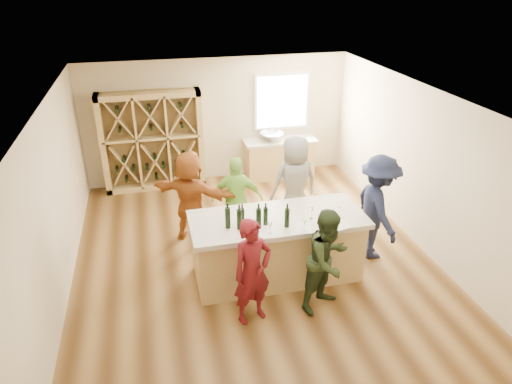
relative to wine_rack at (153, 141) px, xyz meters
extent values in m
cube|color=brown|center=(1.50, -3.27, -1.15)|extent=(6.00, 7.00, 0.10)
cube|color=white|center=(1.50, -3.27, 1.75)|extent=(6.00, 7.00, 0.10)
cube|color=beige|center=(1.50, 0.28, 0.30)|extent=(6.00, 0.10, 2.80)
cube|color=beige|center=(1.50, -6.82, 0.30)|extent=(6.00, 0.10, 2.80)
cube|color=beige|center=(-1.55, -3.27, 0.30)|extent=(0.10, 7.00, 2.80)
cube|color=beige|center=(4.55, -3.27, 0.30)|extent=(0.10, 7.00, 2.80)
cube|color=white|center=(3.00, 0.20, 0.65)|extent=(1.30, 0.06, 1.30)
cube|color=white|center=(3.00, 0.17, 0.65)|extent=(1.18, 0.01, 1.18)
cube|color=tan|center=(0.00, 0.00, 0.00)|extent=(2.20, 0.45, 2.20)
cube|color=tan|center=(2.90, -0.07, -0.67)|extent=(1.60, 0.58, 0.86)
cube|color=beige|center=(2.90, -0.07, -0.21)|extent=(1.70, 0.62, 0.06)
imported|color=silver|center=(2.70, -0.07, -0.09)|extent=(0.54, 0.54, 0.19)
cylinder|color=silver|center=(2.70, 0.11, -0.03)|extent=(0.02, 0.02, 0.30)
cube|color=tan|center=(1.76, -3.87, -0.60)|extent=(2.60, 1.00, 1.00)
cube|color=beige|center=(1.76, -3.87, -0.06)|extent=(2.72, 1.12, 0.08)
cylinder|color=black|center=(0.95, -3.99, 0.14)|extent=(0.09, 0.09, 0.33)
cylinder|color=black|center=(1.11, -4.07, 0.14)|extent=(0.10, 0.10, 0.32)
cylinder|color=black|center=(1.17, -3.98, 0.12)|extent=(0.08, 0.08, 0.28)
cylinder|color=black|center=(1.39, -4.11, 0.14)|extent=(0.09, 0.09, 0.32)
cylinder|color=black|center=(1.52, -4.03, 0.12)|extent=(0.07, 0.07, 0.28)
cone|color=white|center=(1.51, -4.31, 0.06)|extent=(0.08, 0.08, 0.17)
cone|color=white|center=(2.01, -4.34, 0.07)|extent=(0.08, 0.08, 0.17)
cone|color=white|center=(2.51, -4.36, 0.07)|extent=(0.08, 0.08, 0.19)
cone|color=white|center=(2.24, -4.02, 0.08)|extent=(0.09, 0.09, 0.19)
cone|color=white|center=(2.67, -4.08, 0.06)|extent=(0.08, 0.08, 0.16)
cube|color=white|center=(1.41, -4.24, -0.02)|extent=(0.26, 0.34, 0.00)
cube|color=white|center=(2.04, -4.25, -0.02)|extent=(0.32, 0.38, 0.00)
cube|color=white|center=(2.59, -4.28, -0.02)|extent=(0.31, 0.38, 0.00)
imported|color=#590F14|center=(1.14, -4.77, -0.30)|extent=(0.69, 0.59, 1.60)
imported|color=#263319|center=(2.25, -4.74, -0.30)|extent=(0.88, 0.75, 1.59)
imported|color=#191E38|center=(3.54, -3.67, -0.18)|extent=(0.59, 1.21, 1.85)
imported|color=#8CC64C|center=(1.38, -2.54, -0.31)|extent=(1.02, 0.69, 1.58)
imported|color=slate|center=(2.49, -2.45, -0.17)|extent=(0.97, 0.69, 1.85)
imported|color=#994C19|center=(0.56, -2.41, -0.24)|extent=(1.66, 1.32, 1.72)
cylinder|color=black|center=(1.81, -4.17, 0.13)|extent=(0.07, 0.07, 0.30)
camera|label=1|loc=(-0.01, -9.74, 3.45)|focal=32.00mm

